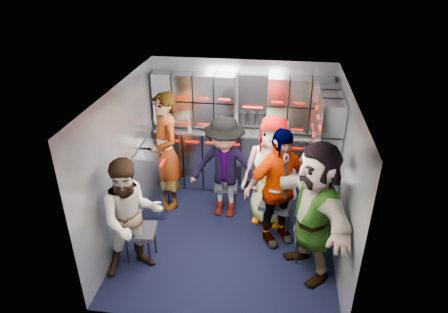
# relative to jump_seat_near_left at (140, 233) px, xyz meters

# --- Properties ---
(floor) EXTENTS (3.00, 3.00, 0.00)m
(floor) POSITION_rel_jump_seat_near_left_xyz_m (1.05, 0.60, -0.41)
(floor) COLOR black
(floor) RESTS_ON ground
(wall_back) EXTENTS (2.80, 0.04, 2.10)m
(wall_back) POSITION_rel_jump_seat_near_left_xyz_m (1.05, 2.10, 0.64)
(wall_back) COLOR #8F939C
(wall_back) RESTS_ON ground
(wall_left) EXTENTS (0.04, 3.00, 2.10)m
(wall_left) POSITION_rel_jump_seat_near_left_xyz_m (-0.35, 0.60, 0.64)
(wall_left) COLOR #8F939C
(wall_left) RESTS_ON ground
(wall_right) EXTENTS (0.04, 3.00, 2.10)m
(wall_right) POSITION_rel_jump_seat_near_left_xyz_m (2.45, 0.60, 0.64)
(wall_right) COLOR #8F939C
(wall_right) RESTS_ON ground
(ceiling) EXTENTS (2.80, 3.00, 0.02)m
(ceiling) POSITION_rel_jump_seat_near_left_xyz_m (1.05, 0.60, 1.69)
(ceiling) COLOR silver
(ceiling) RESTS_ON wall_back
(cart_bank_back) EXTENTS (2.68, 0.38, 0.99)m
(cart_bank_back) POSITION_rel_jump_seat_near_left_xyz_m (1.05, 1.89, 0.09)
(cart_bank_back) COLOR #A1A7B1
(cart_bank_back) RESTS_ON ground
(cart_bank_left) EXTENTS (0.38, 0.76, 0.99)m
(cart_bank_left) POSITION_rel_jump_seat_near_left_xyz_m (-0.14, 1.16, 0.09)
(cart_bank_left) COLOR #A1A7B1
(cart_bank_left) RESTS_ON ground
(counter) EXTENTS (2.68, 0.42, 0.03)m
(counter) POSITION_rel_jump_seat_near_left_xyz_m (1.05, 1.89, 0.61)
(counter) COLOR #BBBDC3
(counter) RESTS_ON cart_bank_back
(locker_bank_back) EXTENTS (2.68, 0.28, 0.82)m
(locker_bank_back) POSITION_rel_jump_seat_near_left_xyz_m (1.05, 1.95, 1.08)
(locker_bank_back) COLOR #A1A7B1
(locker_bank_back) RESTS_ON wall_back
(locker_bank_right) EXTENTS (0.28, 1.00, 0.82)m
(locker_bank_right) POSITION_rel_jump_seat_near_left_xyz_m (2.30, 1.30, 1.08)
(locker_bank_right) COLOR #A1A7B1
(locker_bank_right) RESTS_ON wall_right
(right_cabinet) EXTENTS (0.28, 1.20, 1.00)m
(right_cabinet) POSITION_rel_jump_seat_near_left_xyz_m (2.30, 1.20, 0.09)
(right_cabinet) COLOR #A1A7B1
(right_cabinet) RESTS_ON ground
(coffee_niche) EXTENTS (0.46, 0.16, 0.84)m
(coffee_niche) POSITION_rel_jump_seat_near_left_xyz_m (1.23, 2.01, 1.06)
(coffee_niche) COLOR black
(coffee_niche) RESTS_ON wall_back
(red_latch_strip) EXTENTS (2.60, 0.02, 0.03)m
(red_latch_strip) POSITION_rel_jump_seat_near_left_xyz_m (1.05, 1.69, 0.47)
(red_latch_strip) COLOR #980B01
(red_latch_strip) RESTS_ON cart_bank_back
(jump_seat_near_left) EXTENTS (0.43, 0.41, 0.46)m
(jump_seat_near_left) POSITION_rel_jump_seat_near_left_xyz_m (0.00, 0.00, 0.00)
(jump_seat_near_left) COLOR black
(jump_seat_near_left) RESTS_ON ground
(jump_seat_mid_left) EXTENTS (0.36, 0.35, 0.40)m
(jump_seat_mid_left) POSITION_rel_jump_seat_near_left_xyz_m (0.91, 1.29, -0.06)
(jump_seat_mid_left) COLOR black
(jump_seat_mid_left) RESTS_ON ground
(jump_seat_center) EXTENTS (0.44, 0.42, 0.49)m
(jump_seat_center) POSITION_rel_jump_seat_near_left_xyz_m (1.58, 1.25, 0.03)
(jump_seat_center) COLOR black
(jump_seat_center) RESTS_ON ground
(jump_seat_mid_right) EXTENTS (0.49, 0.48, 0.49)m
(jump_seat_mid_right) POSITION_rel_jump_seat_near_left_xyz_m (1.68, 0.80, 0.03)
(jump_seat_mid_right) COLOR black
(jump_seat_mid_right) RESTS_ON ground
(jump_seat_near_right) EXTENTS (0.37, 0.35, 0.41)m
(jump_seat_near_right) POSITION_rel_jump_seat_near_left_xyz_m (2.10, 0.28, -0.04)
(jump_seat_near_right) COLOR black
(jump_seat_near_right) RESTS_ON ground
(attendant_standing) EXTENTS (0.74, 0.79, 1.81)m
(attendant_standing) POSITION_rel_jump_seat_near_left_xyz_m (0.02, 1.26, 0.50)
(attendant_standing) COLOR black
(attendant_standing) RESTS_ON ground
(attendant_arc_a) EXTENTS (0.94, 0.88, 1.54)m
(attendant_arc_a) POSITION_rel_jump_seat_near_left_xyz_m (0.00, -0.18, 0.36)
(attendant_arc_a) COLOR black
(attendant_arc_a) RESTS_ON ground
(attendant_arc_b) EXTENTS (1.07, 0.70, 1.57)m
(attendant_arc_b) POSITION_rel_jump_seat_near_left_xyz_m (0.91, 1.11, 0.38)
(attendant_arc_b) COLOR black
(attendant_arc_b) RESTS_ON ground
(attendant_arc_c) EXTENTS (0.89, 0.68, 1.63)m
(attendant_arc_c) POSITION_rel_jump_seat_near_left_xyz_m (1.58, 1.07, 0.41)
(attendant_arc_c) COLOR black
(attendant_arc_c) RESTS_ON ground
(attendant_arc_d) EXTENTS (1.04, 0.87, 1.66)m
(attendant_arc_d) POSITION_rel_jump_seat_near_left_xyz_m (1.68, 0.62, 0.42)
(attendant_arc_d) COLOR black
(attendant_arc_d) RESTS_ON ground
(attendant_arc_e) EXTENTS (1.26, 1.68, 1.76)m
(attendant_arc_e) POSITION_rel_jump_seat_near_left_xyz_m (2.10, 0.10, 0.47)
(attendant_arc_e) COLOR black
(attendant_arc_e) RESTS_ON ground
(bottle_left) EXTENTS (0.06, 0.06, 0.27)m
(bottle_left) POSITION_rel_jump_seat_near_left_xyz_m (0.26, 1.84, 0.76)
(bottle_left) COLOR white
(bottle_left) RESTS_ON counter
(bottle_mid) EXTENTS (0.07, 0.07, 0.26)m
(bottle_mid) POSITION_rel_jump_seat_near_left_xyz_m (0.78, 1.84, 0.75)
(bottle_mid) COLOR white
(bottle_mid) RESTS_ON counter
(bottle_right) EXTENTS (0.06, 0.06, 0.23)m
(bottle_right) POSITION_rel_jump_seat_near_left_xyz_m (1.78, 1.84, 0.74)
(bottle_right) COLOR white
(bottle_right) RESTS_ON counter
(cup_left) EXTENTS (0.08, 0.08, 0.10)m
(cup_left) POSITION_rel_jump_seat_near_left_xyz_m (0.55, 1.83, 0.67)
(cup_left) COLOR tan
(cup_left) RESTS_ON counter
(cup_right) EXTENTS (0.07, 0.07, 0.09)m
(cup_right) POSITION_rel_jump_seat_near_left_xyz_m (1.55, 1.83, 0.67)
(cup_right) COLOR tan
(cup_right) RESTS_ON counter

